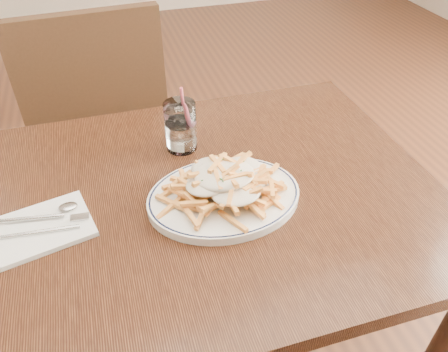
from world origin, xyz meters
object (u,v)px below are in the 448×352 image
object	(u,v)px
loaded_fries	(224,179)
chair_far	(100,122)
table	(174,222)
fries_plate	(224,197)
water_glass	(181,129)

from	to	relation	value
loaded_fries	chair_far	bearing A→B (deg)	108.35
table	loaded_fries	xyz separation A→B (m)	(0.11, -0.04, 0.14)
fries_plate	water_glass	xyz separation A→B (m)	(-0.04, 0.23, 0.04)
chair_far	fries_plate	bearing A→B (deg)	-71.65
fries_plate	water_glass	bearing A→B (deg)	100.90
chair_far	loaded_fries	world-z (taller)	chair_far
fries_plate	loaded_fries	bearing A→B (deg)	0.00
chair_far	loaded_fries	xyz separation A→B (m)	(0.25, -0.74, 0.25)
loaded_fries	water_glass	distance (m)	0.23
fries_plate	loaded_fries	world-z (taller)	loaded_fries
chair_far	water_glass	world-z (taller)	chair_far
chair_far	fries_plate	size ratio (longest dim) A/B	2.63
table	loaded_fries	world-z (taller)	loaded_fries
table	fries_plate	bearing A→B (deg)	-22.77
table	chair_far	distance (m)	0.72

